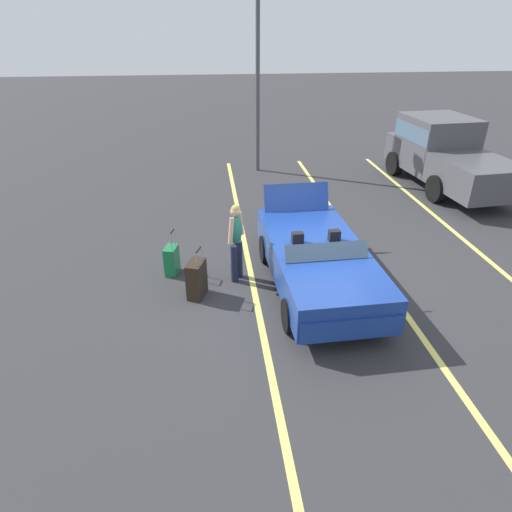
# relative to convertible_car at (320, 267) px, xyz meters

# --- Properties ---
(ground_plane) EXTENTS (80.00, 80.00, 0.00)m
(ground_plane) POSITION_rel_convertible_car_xyz_m (-0.20, -0.01, -0.59)
(ground_plane) COLOR #333335
(lot_line_near) EXTENTS (18.00, 0.12, 0.01)m
(lot_line_near) POSITION_rel_convertible_car_xyz_m (-0.20, -1.25, -0.59)
(lot_line_near) COLOR #EAE066
(lot_line_near) RESTS_ON ground_plane
(lot_line_mid) EXTENTS (18.00, 0.12, 0.01)m
(lot_line_mid) POSITION_rel_convertible_car_xyz_m (-0.20, 1.45, -0.59)
(lot_line_mid) COLOR #EAE066
(lot_line_mid) RESTS_ON ground_plane
(lot_line_far) EXTENTS (18.00, 0.12, 0.01)m
(lot_line_far) POSITION_rel_convertible_car_xyz_m (-0.20, 4.15, -0.59)
(lot_line_far) COLOR #EAE066
(lot_line_far) RESTS_ON ground_plane
(convertible_car) EXTENTS (4.23, 1.95, 1.52)m
(convertible_car) POSITION_rel_convertible_car_xyz_m (0.00, 0.00, 0.00)
(convertible_car) COLOR navy
(convertible_car) RESTS_ON ground_plane
(suitcase_large_black) EXTENTS (0.54, 0.42, 1.03)m
(suitcase_large_black) POSITION_rel_convertible_car_xyz_m (-0.18, -2.38, -0.22)
(suitcase_large_black) COLOR #2D2319
(suitcase_large_black) RESTS_ON ground_plane
(suitcase_medium_bright) EXTENTS (0.44, 0.32, 1.00)m
(suitcase_medium_bright) POSITION_rel_convertible_car_xyz_m (-1.12, -2.91, -0.28)
(suitcase_medium_bright) COLOR #19723F
(suitcase_medium_bright) RESTS_ON ground_plane
(traveler_person) EXTENTS (0.56, 0.39, 1.65)m
(traveler_person) POSITION_rel_convertible_car_xyz_m (-0.73, -1.56, 0.34)
(traveler_person) COLOR #1E2338
(traveler_person) RESTS_ON ground_plane
(parked_pickup_truck_near) EXTENTS (5.14, 2.37, 2.10)m
(parked_pickup_truck_near) POSITION_rel_convertible_car_xyz_m (-5.97, 5.42, 0.51)
(parked_pickup_truck_near) COLOR #4C4C51
(parked_pickup_truck_near) RESTS_ON ground_plane
(parking_lamp_post) EXTENTS (0.50, 0.24, 5.87)m
(parking_lamp_post) POSITION_rel_convertible_car_xyz_m (-8.25, -0.26, 2.76)
(parking_lamp_post) COLOR #4C4C51
(parking_lamp_post) RESTS_ON ground_plane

